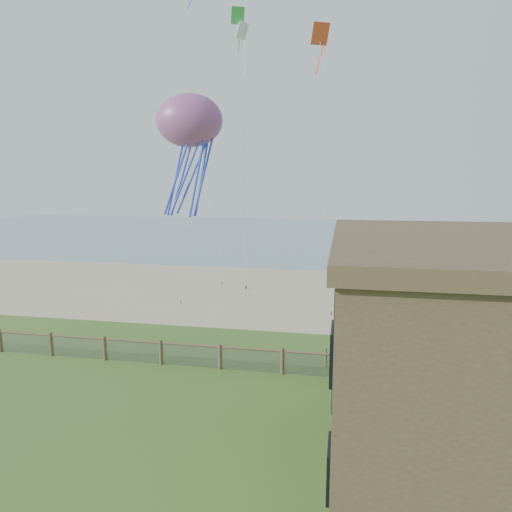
{
  "coord_description": "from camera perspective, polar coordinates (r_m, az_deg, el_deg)",
  "views": [
    {
      "loc": [
        5.61,
        -14.04,
        8.82
      ],
      "look_at": [
        1.37,
        8.0,
        5.22
      ],
      "focal_mm": 32.0,
      "sensor_mm": 36.0,
      "label": 1
    }
  ],
  "objects": [
    {
      "name": "ground",
      "position": [
        17.51,
        -10.08,
        -21.3
      ],
      "size": [
        160.0,
        160.0,
        0.0
      ],
      "primitive_type": "plane",
      "color": "#376221",
      "rests_on": "ground"
    },
    {
      "name": "sand_beach",
      "position": [
        37.53,
        1.99,
        -4.49
      ],
      "size": [
        72.0,
        20.0,
        0.02
      ],
      "primitive_type": "cube",
      "color": "tan",
      "rests_on": "ground"
    },
    {
      "name": "ocean",
      "position": [
        80.72,
        6.85,
        2.76
      ],
      "size": [
        160.0,
        68.0,
        0.02
      ],
      "primitive_type": "cube",
      "color": "slate",
      "rests_on": "ground"
    },
    {
      "name": "chainlink_fence",
      "position": [
        22.4,
        -4.52,
        -12.6
      ],
      "size": [
        36.2,
        0.2,
        1.25
      ],
      "primitive_type": null,
      "color": "brown",
      "rests_on": "ground"
    },
    {
      "name": "picnic_table",
      "position": [
        17.25,
        13.5,
        -20.51
      ],
      "size": [
        2.03,
        1.73,
        0.74
      ],
      "primitive_type": null,
      "rotation": [
        0.0,
        0.0,
        0.27
      ],
      "color": "brown",
      "rests_on": "ground"
    },
    {
      "name": "octopus_kite",
      "position": [
        29.75,
        -8.25,
        12.46
      ],
      "size": [
        3.92,
        2.78,
        8.02
      ],
      "primitive_type": null,
      "rotation": [
        0.0,
        0.0,
        -0.01
      ],
      "color": "#FF5528"
    },
    {
      "name": "kite_white",
      "position": [
        34.83,
        -1.71,
        24.79
      ],
      "size": [
        2.23,
        1.93,
        3.08
      ],
      "primitive_type": null,
      "rotation": [
        0.44,
        0.0,
        1.04
      ],
      "color": "silver"
    },
    {
      "name": "kite_red",
      "position": [
        27.28,
        8.01,
        24.7
      ],
      "size": [
        1.69,
        1.91,
        2.32
      ],
      "primitive_type": null,
      "rotation": [
        0.44,
        0.0,
        0.43
      ],
      "color": "#DE4E27"
    },
    {
      "name": "kite_green",
      "position": [
        35.04,
        -2.29,
        26.86
      ],
      "size": [
        1.64,
        1.93,
        2.43
      ],
      "primitive_type": null,
      "rotation": [
        0.44,
        0.0,
        0.39
      ],
      "color": "green"
    }
  ]
}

